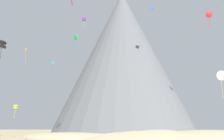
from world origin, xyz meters
TOP-DOWN VIEW (x-y plane):
  - dune_foreground_right at (9.27, 25.21)m, footprint 14.91×27.02m
  - dune_midground at (-10.47, 25.84)m, footprint 29.66×23.45m
  - bush_far_right at (10.63, 22.76)m, footprint 2.11×2.11m
  - bush_low_patch at (-2.55, 16.17)m, footprint 2.34×2.34m
  - rock_massif at (-2.11, 72.01)m, footprint 74.30×74.30m
  - kite_violet_high at (-12.09, 43.83)m, footprint 1.28×1.25m
  - kite_rainbow_high at (2.79, 59.54)m, footprint 1.45×1.37m
  - kite_yellow_low at (-24.14, 26.86)m, footprint 0.86×0.88m
  - kite_blue_high at (10.10, 49.03)m, footprint 1.58×1.72m
  - kite_cyan_mid at (-24.11, 50.42)m, footprint 0.80×1.05m
  - kite_white_low at (22.17, 22.35)m, footprint 2.06×0.68m
  - kite_green_mid at (-11.30, 31.75)m, footprint 1.16×1.16m
  - kite_orange_mid at (-25.75, 33.12)m, footprint 0.62×0.57m
  - kite_black_mid at (-25.42, 20.42)m, footprint 1.56×1.45m
  - kite_red_high at (26.57, 41.93)m, footprint 2.20×1.19m
  - kite_magenta_high at (-9.75, 21.26)m, footprint 0.66×1.06m

SIDE VIEW (x-z plane):
  - dune_foreground_right at x=9.27m, z-range -1.86..1.86m
  - dune_midground at x=-10.47m, z-range -1.25..1.25m
  - bush_low_patch at x=-2.55m, z-range 0.00..0.89m
  - bush_far_right at x=10.63m, z-range 0.00..0.99m
  - kite_yellow_low at x=-24.14m, z-range 5.54..8.53m
  - kite_white_low at x=22.17m, z-range 9.82..15.56m
  - kite_black_mid at x=-25.42m, z-range 18.50..22.75m
  - kite_orange_mid at x=-25.75m, z-range 20.04..24.58m
  - kite_cyan_mid at x=-24.11m, z-range 22.22..25.25m
  - kite_green_mid at x=-11.30m, z-range 23.63..27.75m
  - rock_massif at x=-2.11m, z-range -1.19..59.54m
  - kite_rainbow_high at x=2.79m, z-range 26.49..32.38m
  - kite_magenta_high at x=-9.75m, z-range 29.81..31.01m
  - kite_red_high at x=26.57m, z-range 32.49..38.08m
  - kite_violet_high at x=-12.09m, z-range 34.65..38.43m
  - kite_blue_high at x=10.10m, z-range 38.97..44.42m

